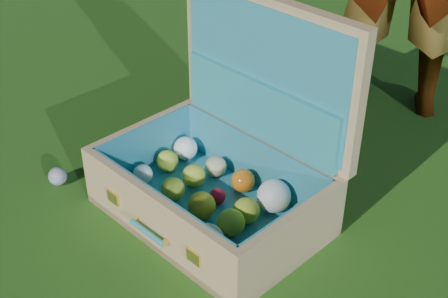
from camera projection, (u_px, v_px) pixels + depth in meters
ground at (168, 234)px, 1.79m from camera, size 60.00×60.00×0.00m
stray_ball at (58, 176)px, 1.97m from camera, size 0.06×0.06×0.06m
suitcase at (230, 159)px, 1.80m from camera, size 0.75×0.63×0.62m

